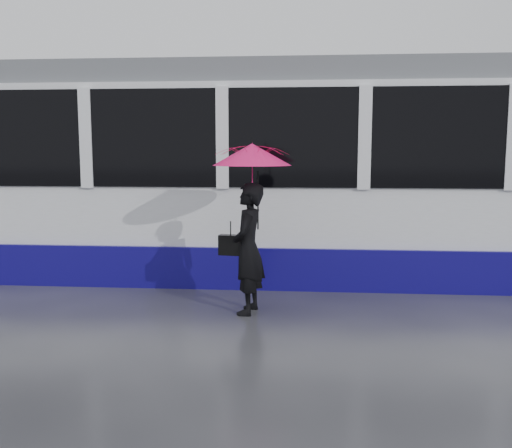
{
  "coord_description": "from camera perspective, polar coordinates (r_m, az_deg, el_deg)",
  "views": [
    {
      "loc": [
        1.55,
        -6.85,
        2.04
      ],
      "look_at": [
        0.93,
        0.29,
        1.1
      ],
      "focal_mm": 40.0,
      "sensor_mm": 36.0,
      "label": 1
    }
  ],
  "objects": [
    {
      "name": "tram",
      "position": [
        9.45,
        13.0,
        4.84
      ],
      "size": [
        26.0,
        2.56,
        3.35
      ],
      "color": "white",
      "rests_on": "ground"
    },
    {
      "name": "handbag",
      "position": [
        7.11,
        -2.55,
        -2.1
      ],
      "size": [
        0.31,
        0.16,
        0.43
      ],
      "rotation": [
        0.0,
        0.0,
        -0.13
      ],
      "color": "black",
      "rests_on": "ground"
    },
    {
      "name": "woman",
      "position": [
        7.07,
        -0.8,
        -2.48
      ],
      "size": [
        0.47,
        0.64,
        1.64
      ],
      "primitive_type": "imported",
      "rotation": [
        0.0,
        0.0,
        -1.7
      ],
      "color": "black",
      "rests_on": "ground"
    },
    {
      "name": "umbrella",
      "position": [
        6.97,
        -0.4,
        5.44
      ],
      "size": [
        1.08,
        1.08,
        1.1
      ],
      "rotation": [
        0.0,
        0.0,
        -0.13
      ],
      "color": "#F9158B",
      "rests_on": "ground"
    },
    {
      "name": "ground",
      "position": [
        7.31,
        -7.59,
        -8.8
      ],
      "size": [
        90.0,
        90.0,
        0.0
      ],
      "primitive_type": "plane",
      "color": "#28282D",
      "rests_on": "ground"
    },
    {
      "name": "rails",
      "position": [
        9.69,
        -4.4,
        -4.65
      ],
      "size": [
        34.0,
        1.51,
        0.02
      ],
      "color": "#3F3D38",
      "rests_on": "ground"
    }
  ]
}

